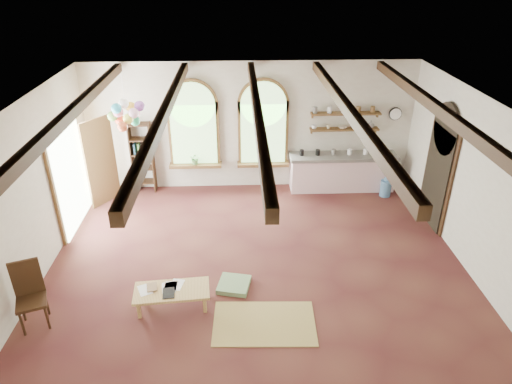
{
  "coord_description": "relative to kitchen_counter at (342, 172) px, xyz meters",
  "views": [
    {
      "loc": [
        -0.32,
        -7.2,
        5.35
      ],
      "look_at": [
        0.01,
        0.6,
        1.29
      ],
      "focal_mm": 32.0,
      "sensor_mm": 36.0,
      "label": 1
    }
  ],
  "objects": [
    {
      "name": "floor",
      "position": [
        -2.3,
        -3.2,
        -0.48
      ],
      "size": [
        8.0,
        8.0,
        0.0
      ],
      "primitive_type": "plane",
      "color": "brown",
      "rests_on": "ground"
    },
    {
      "name": "ceiling_beams",
      "position": [
        -2.3,
        -3.2,
        2.62
      ],
      "size": [
        6.2,
        6.8,
        0.18
      ],
      "primitive_type": null,
      "color": "#362011",
      "rests_on": "ceiling"
    },
    {
      "name": "window_left",
      "position": [
        -3.7,
        0.23,
        1.16
      ],
      "size": [
        1.3,
        0.28,
        2.2
      ],
      "color": "brown",
      "rests_on": "floor"
    },
    {
      "name": "window_right",
      "position": [
        -2.0,
        0.23,
        1.16
      ],
      "size": [
        1.3,
        0.28,
        2.2
      ],
      "color": "brown",
      "rests_on": "floor"
    },
    {
      "name": "left_doorway",
      "position": [
        -6.25,
        -1.4,
        0.67
      ],
      "size": [
        0.1,
        1.9,
        2.5
      ],
      "primitive_type": "cube",
      "color": "brown",
      "rests_on": "floor"
    },
    {
      "name": "right_doorway",
      "position": [
        1.65,
        -1.7,
        0.62
      ],
      "size": [
        0.1,
        1.3,
        2.4
      ],
      "primitive_type": "cube",
      "color": "black",
      "rests_on": "floor"
    },
    {
      "name": "kitchen_counter",
      "position": [
        0.0,
        0.0,
        0.0
      ],
      "size": [
        2.68,
        0.62,
        0.94
      ],
      "color": "beige",
      "rests_on": "floor"
    },
    {
      "name": "wall_shelf_lower",
      "position": [
        0.0,
        0.18,
        1.07
      ],
      "size": [
        1.7,
        0.24,
        0.04
      ],
      "primitive_type": "cube",
      "color": "brown",
      "rests_on": "wall_back"
    },
    {
      "name": "wall_shelf_upper",
      "position": [
        0.0,
        0.18,
        1.47
      ],
      "size": [
        1.7,
        0.24,
        0.04
      ],
      "primitive_type": "cube",
      "color": "brown",
      "rests_on": "wall_back"
    },
    {
      "name": "wall_clock",
      "position": [
        1.25,
        0.25,
        1.42
      ],
      "size": [
        0.32,
        0.04,
        0.32
      ],
      "primitive_type": "cylinder",
      "rotation": [
        1.57,
        0.0,
        0.0
      ],
      "color": "black",
      "rests_on": "wall_back"
    },
    {
      "name": "bookshelf",
      "position": [
        -5.0,
        0.12,
        0.42
      ],
      "size": [
        0.53,
        0.32,
        1.8
      ],
      "color": "#362011",
      "rests_on": "floor"
    },
    {
      "name": "coffee_table",
      "position": [
        -3.79,
        -4.31,
        -0.16
      ],
      "size": [
        1.3,
        0.68,
        0.36
      ],
      "color": "tan",
      "rests_on": "floor"
    },
    {
      "name": "side_chair",
      "position": [
        -5.96,
        -4.62,
        -0.15
      ],
      "size": [
        0.58,
        0.58,
        1.13
      ],
      "color": "#362011",
      "rests_on": "floor"
    },
    {
      "name": "floor_mat",
      "position": [
        -2.25,
        -4.78,
        -0.47
      ],
      "size": [
        1.7,
        1.09,
        0.02
      ],
      "primitive_type": "cube",
      "rotation": [
        0.0,
        0.0,
        -0.04
      ],
      "color": "tan",
      "rests_on": "floor"
    },
    {
      "name": "floor_cushion",
      "position": [
        -2.74,
        -3.83,
        -0.43
      ],
      "size": [
        0.65,
        0.65,
        0.09
      ],
      "primitive_type": "cube",
      "rotation": [
        0.0,
        0.0,
        -0.22
      ],
      "color": "#6F8D61",
      "rests_on": "floor"
    },
    {
      "name": "water_jug_a",
      "position": [
        1.45,
        -0.0,
        -0.24
      ],
      "size": [
        0.28,
        0.28,
        0.54
      ],
      "color": "#5180AD",
      "rests_on": "floor"
    },
    {
      "name": "water_jug_b",
      "position": [
        1.03,
        -0.44,
        -0.25
      ],
      "size": [
        0.27,
        0.27,
        0.53
      ],
      "color": "#5180AD",
      "rests_on": "floor"
    },
    {
      "name": "balloon_cluster",
      "position": [
        -4.99,
        -0.9,
        1.87
      ],
      "size": [
        0.84,
        0.84,
        1.14
      ],
      "color": "white",
      "rests_on": "floor"
    },
    {
      "name": "table_book",
      "position": [
        -4.21,
        -4.26,
        -0.11
      ],
      "size": [
        0.22,
        0.28,
        0.02
      ],
      "primitive_type": "imported",
      "rotation": [
        0.0,
        0.0,
        0.2
      ],
      "color": "olive",
      "rests_on": "coffee_table"
    },
    {
      "name": "tablet",
      "position": [
        -3.82,
        -4.4,
        -0.11
      ],
      "size": [
        0.22,
        0.3,
        0.01
      ],
      "primitive_type": "cube",
      "rotation": [
        0.0,
        0.0,
        0.11
      ],
      "color": "black",
      "rests_on": "coffee_table"
    },
    {
      "name": "potted_plant_left",
      "position": [
        -3.7,
        0.12,
        0.37
      ],
      "size": [
        0.27,
        0.23,
        0.3
      ],
      "primitive_type": "imported",
      "color": "#598C4C",
      "rests_on": "window_left"
    },
    {
      "name": "potted_plant_right",
      "position": [
        -2.0,
        0.12,
        0.37
      ],
      "size": [
        0.27,
        0.23,
        0.3
      ],
      "primitive_type": "imported",
      "color": "#598C4C",
      "rests_on": "window_right"
    },
    {
      "name": "shelf_cup_a",
      "position": [
        -0.75,
        0.18,
        1.14
      ],
      "size": [
        0.12,
        0.1,
        0.1
      ],
      "primitive_type": "imported",
      "color": "white",
      "rests_on": "wall_shelf_lower"
    },
    {
      "name": "shelf_cup_b",
      "position": [
        -0.4,
        0.18,
        1.14
      ],
      "size": [
        0.1,
        0.1,
        0.09
      ],
      "primitive_type": "imported",
      "color": "beige",
      "rests_on": "wall_shelf_lower"
    },
    {
      "name": "shelf_bowl_a",
      "position": [
        -0.05,
        0.18,
        1.12
      ],
      "size": [
        0.22,
        0.22,
        0.05
      ],
      "primitive_type": "imported",
      "color": "beige",
      "rests_on": "wall_shelf_lower"
    },
    {
      "name": "shelf_bowl_b",
      "position": [
        0.3,
        0.18,
        1.12
      ],
      "size": [
        0.2,
        0.2,
        0.06
      ],
      "primitive_type": "imported",
      "color": "#8C664C",
      "rests_on": "wall_shelf_lower"
    },
    {
      "name": "shelf_vase",
      "position": [
        0.65,
        0.18,
        1.19
      ],
      "size": [
        0.18,
        0.18,
        0.19
      ],
      "primitive_type": "imported",
      "color": "slate",
      "rests_on": "wall_shelf_lower"
    }
  ]
}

